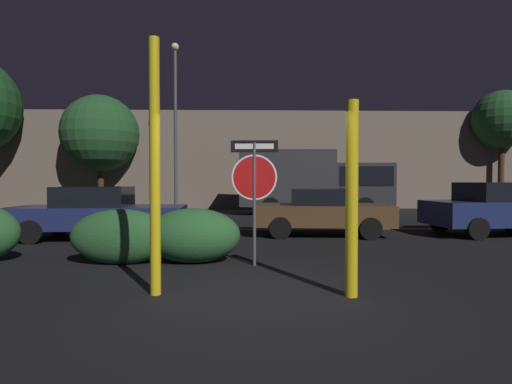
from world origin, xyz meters
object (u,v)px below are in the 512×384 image
yellow_pole_left (155,167)px  yellow_pole_right (352,199)px  hedge_bush_1 (121,237)px  passing_car_3 (321,212)px  stop_sign (254,178)px  passing_car_2 (99,213)px  tree_0 (502,120)px  passing_car_4 (495,209)px  tree_1 (100,134)px  street_lamp (175,115)px  hedge_bush_2 (193,235)px  delivery_truck (315,180)px

yellow_pole_left → yellow_pole_right: bearing=-3.6°
hedge_bush_1 → passing_car_3: (4.55, 3.93, 0.16)m
stop_sign → hedge_bush_1: bearing=179.5°
stop_sign → passing_car_2: 5.59m
stop_sign → tree_0: 20.66m
yellow_pole_left → passing_car_3: (3.43, 6.00, -1.08)m
yellow_pole_right → passing_car_4: 8.43m
passing_car_4 → tree_1: (-15.08, 10.25, 3.36)m
passing_car_2 → yellow_pole_left: bearing=24.2°
street_lamp → tree_0: (17.67, 2.92, 0.29)m
hedge_bush_2 → hedge_bush_1: bearing=-176.1°
passing_car_3 → street_lamp: 10.24m
stop_sign → passing_car_3: (2.03, 4.13, -0.95)m
yellow_pole_right → hedge_bush_2: (-2.45, 2.32, -0.80)m
yellow_pole_left → passing_car_3: yellow_pole_left is taller
street_lamp → stop_sign: bearing=-73.3°
hedge_bush_1 → passing_car_3: 6.02m
stop_sign → hedge_bush_2: size_ratio=1.28×
yellow_pole_right → tree_1: (-9.26, 16.32, 2.79)m
passing_car_3 → stop_sign: bearing=-21.0°
stop_sign → delivery_truck: 11.92m
passing_car_4 → tree_1: bearing=-129.0°
hedge_bush_1 → tree_0: bearing=41.0°
passing_car_2 → tree_1: bearing=-163.2°
hedge_bush_2 → passing_car_3: (3.20, 3.84, 0.16)m
hedge_bush_1 → passing_car_4: passing_car_4 is taller
hedge_bush_2 → street_lamp: 12.42m
tree_0 → passing_car_3: bearing=-139.0°
stop_sign → passing_car_4: size_ratio=0.57×
passing_car_3 → delivery_truck: (1.08, 7.38, 0.92)m
hedge_bush_1 → delivery_truck: 12.69m
yellow_pole_left → yellow_pole_right: (2.68, -0.17, -0.43)m
yellow_pole_right → passing_car_3: size_ratio=0.65×
yellow_pole_left → passing_car_4: bearing=34.8°
hedge_bush_1 → passing_car_2: size_ratio=0.40×
hedge_bush_2 → tree_1: (-6.82, 14.00, 3.60)m
stop_sign → yellow_pole_left: size_ratio=0.66×
stop_sign → tree_0: tree_0 is taller
passing_car_3 → yellow_pole_left: bearing=-24.6°
yellow_pole_right → hedge_bush_1: bearing=149.6°
yellow_pole_right → tree_0: size_ratio=0.40×
hedge_bush_2 → passing_car_3: 5.00m
tree_0 → stop_sign: bearing=-134.0°
yellow_pole_right → hedge_bush_1: size_ratio=1.40×
tree_1 → yellow_pole_left: bearing=-67.8°
passing_car_4 → delivery_truck: delivery_truck is taller
passing_car_3 → tree_0: tree_0 is taller
stop_sign → delivery_truck: delivery_truck is taller
hedge_bush_2 → passing_car_2: passing_car_2 is taller
street_lamp → hedge_bush_2: bearing=-78.4°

